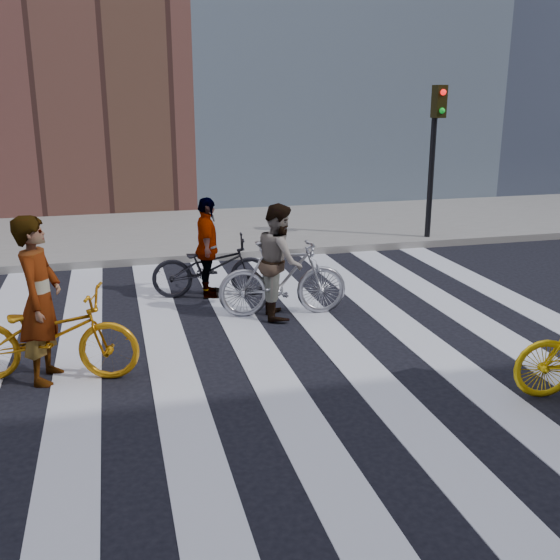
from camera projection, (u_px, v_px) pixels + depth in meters
name	position (u px, v px, depth m)	size (l,w,h in m)	color
ground	(304.00, 356.00, 8.24)	(100.00, 100.00, 0.00)	black
sidewalk_far	(212.00, 231.00, 15.19)	(100.00, 5.00, 0.15)	gray
zebra_crosswalk	(305.00, 355.00, 8.23)	(8.25, 10.00, 0.01)	silver
traffic_signal	(435.00, 137.00, 13.61)	(0.22, 0.42, 3.33)	black
bike_yellow_left	(49.00, 335.00, 7.43)	(0.71, 2.04, 1.07)	#C3790A
bike_silver_mid	(283.00, 278.00, 9.57)	(0.53, 1.89, 1.14)	#9798A0
bike_dark_rear	(211.00, 267.00, 10.48)	(0.66, 1.88, 0.99)	black
rider_left	(40.00, 300.00, 7.30)	(0.70, 0.46, 1.92)	slate
rider_mid	(279.00, 261.00, 9.48)	(0.81, 0.63, 1.67)	slate
rider_rear	(207.00, 248.00, 10.38)	(0.95, 0.39, 1.62)	slate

